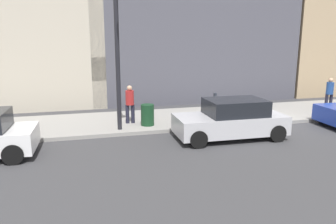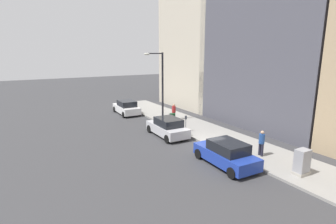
% 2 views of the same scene
% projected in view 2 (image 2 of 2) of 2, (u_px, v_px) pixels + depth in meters
% --- Properties ---
extents(ground_plane, '(120.00, 120.00, 0.00)m').
position_uv_depth(ground_plane, '(202.00, 144.00, 19.50)').
color(ground_plane, '#38383A').
extents(sidewalk, '(4.00, 36.00, 0.15)m').
position_uv_depth(sidewalk, '(222.00, 138.00, 20.47)').
color(sidewalk, gray).
rests_on(sidewalk, ground).
extents(parked_car_blue, '(2.07, 4.27, 1.52)m').
position_uv_depth(parked_car_blue, '(226.00, 154.00, 15.58)').
color(parked_car_blue, '#1E389E').
rests_on(parked_car_blue, ground).
extents(parked_car_silver, '(2.00, 4.24, 1.52)m').
position_uv_depth(parked_car_silver, '(168.00, 127.00, 21.11)').
color(parked_car_silver, '#B7B7BC').
rests_on(parked_car_silver, ground).
extents(parked_car_white, '(2.05, 4.26, 1.52)m').
position_uv_depth(parked_car_white, '(127.00, 107.00, 28.79)').
color(parked_car_white, white).
rests_on(parked_car_white, ground).
extents(parking_meter, '(0.14, 0.10, 1.35)m').
position_uv_depth(parking_meter, '(186.00, 122.00, 21.88)').
color(parking_meter, slate).
rests_on(parking_meter, sidewalk).
extents(utility_box, '(0.83, 0.61, 1.43)m').
position_uv_depth(utility_box, '(302.00, 162.00, 14.06)').
color(utility_box, '#A8A399').
rests_on(utility_box, sidewalk).
extents(streetlamp, '(1.97, 0.32, 6.50)m').
position_uv_depth(streetlamp, '(160.00, 81.00, 24.58)').
color(streetlamp, black).
rests_on(streetlamp, sidewalk).
extents(trash_bin, '(0.56, 0.56, 0.90)m').
position_uv_depth(trash_bin, '(172.00, 118.00, 24.61)').
color(trash_bin, '#14381E').
rests_on(trash_bin, sidewalk).
extents(pedestrian_near_meter, '(0.36, 0.40, 1.66)m').
position_uv_depth(pedestrian_near_meter, '(262.00, 142.00, 16.64)').
color(pedestrian_near_meter, '#1E1E2D').
rests_on(pedestrian_near_meter, sidewalk).
extents(pedestrian_midblock, '(0.36, 0.40, 1.66)m').
position_uv_depth(pedestrian_midblock, '(174.00, 111.00, 25.33)').
color(pedestrian_midblock, '#1E1E2D').
rests_on(pedestrian_midblock, sidewalk).
extents(office_block_center, '(12.64, 12.64, 15.26)m').
position_uv_depth(office_block_center, '(294.00, 42.00, 24.90)').
color(office_block_center, '#4C4C56').
rests_on(office_block_center, ground).
extents(office_tower_right, '(9.69, 9.69, 22.64)m').
position_uv_depth(office_tower_right, '(212.00, 14.00, 32.11)').
color(office_tower_right, '#BCB29E').
rests_on(office_tower_right, ground).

